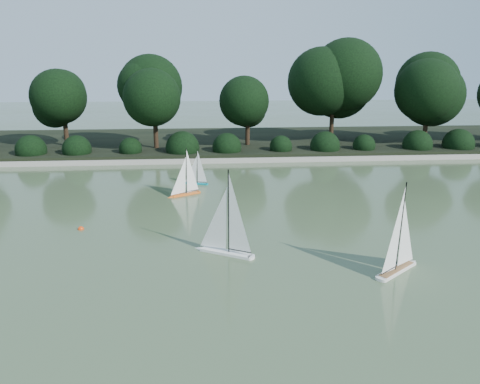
% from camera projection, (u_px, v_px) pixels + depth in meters
% --- Properties ---
extents(ground, '(80.00, 80.00, 0.00)m').
position_uv_depth(ground, '(252.00, 249.00, 10.02)').
color(ground, '#36472A').
rests_on(ground, ground).
extents(pond_coping, '(40.00, 0.35, 0.18)m').
position_uv_depth(pond_coping, '(228.00, 160.00, 18.64)').
color(pond_coping, gray).
rests_on(pond_coping, ground).
extents(far_bank, '(40.00, 8.00, 0.30)m').
position_uv_depth(far_bank, '(224.00, 142.00, 22.47)').
color(far_bank, black).
rests_on(far_bank, ground).
extents(tree_line, '(26.31, 3.93, 4.39)m').
position_uv_depth(tree_line, '(253.00, 91.00, 20.39)').
color(tree_line, black).
rests_on(tree_line, ground).
extents(shrub_hedge, '(29.10, 1.10, 1.10)m').
position_uv_depth(shrub_hedge, '(227.00, 147.00, 19.41)').
color(shrub_hedge, black).
rests_on(shrub_hedge, ground).
extents(sailboat_white_a, '(1.31, 0.87, 1.93)m').
position_uv_depth(sailboat_white_a, '(222.00, 239.00, 9.73)').
color(sailboat_white_a, white).
rests_on(sailboat_white_a, ground).
extents(sailboat_white_b, '(1.20, 1.00, 1.90)m').
position_uv_depth(sailboat_white_b, '(400.00, 256.00, 8.93)').
color(sailboat_white_b, silver).
rests_on(sailboat_white_b, ground).
extents(sailboat_orange, '(1.04, 0.70, 1.54)m').
position_uv_depth(sailboat_orange, '(183.00, 188.00, 14.00)').
color(sailboat_orange, orange).
rests_on(sailboat_orange, ground).
extents(sailboat_teal, '(0.89, 0.40, 1.23)m').
position_uv_depth(sailboat_teal, '(194.00, 178.00, 15.35)').
color(sailboat_teal, '#018392').
rests_on(sailboat_teal, ground).
extents(race_buoy, '(0.15, 0.15, 0.15)m').
position_uv_depth(race_buoy, '(81.00, 229.00, 11.21)').
color(race_buoy, '#E33C0B').
rests_on(race_buoy, ground).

